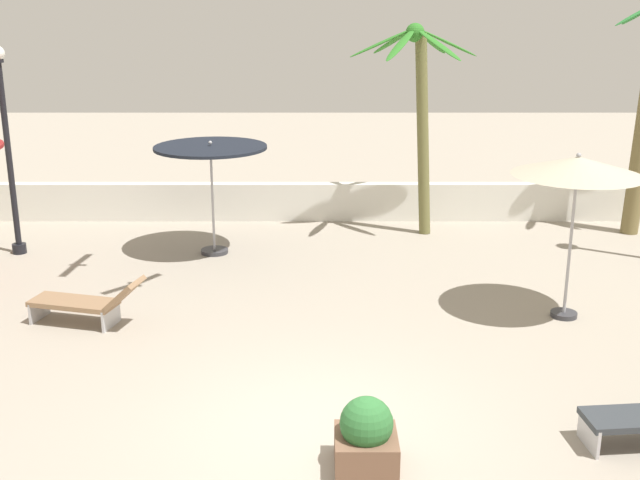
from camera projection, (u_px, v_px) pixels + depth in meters
name	position (u px, v px, depth m)	size (l,w,h in m)	color
ground_plane	(321.00, 430.00, 9.77)	(56.00, 56.00, 0.00)	#9E9384
boundary_wall	(319.00, 202.00, 18.84)	(25.20, 0.30, 0.89)	silver
patio_umbrella_0	(209.00, 156.00, 15.92)	(2.25, 2.25, 2.34)	#333338
patio_umbrella_2	(576.00, 168.00, 12.51)	(2.06, 2.06, 2.74)	#333338
palm_tree_2	(418.00, 100.00, 17.05)	(2.76, 2.43, 4.56)	brown
lamp_post_1	(6.00, 147.00, 15.85)	(0.29, 0.29, 4.17)	black
lounge_chair_1	(85.00, 302.00, 12.79)	(1.96, 1.01, 0.84)	#B7B7BC
planter	(364.00, 436.00, 8.89)	(0.70, 0.70, 0.85)	brown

